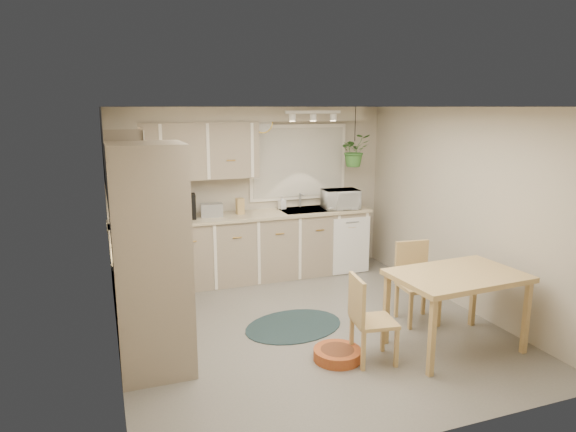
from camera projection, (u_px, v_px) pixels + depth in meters
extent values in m
plane|color=slate|center=(308.00, 327.00, 5.72)|extent=(4.20, 4.20, 0.00)
plane|color=white|center=(309.00, 107.00, 5.21)|extent=(4.20, 4.20, 0.00)
cube|color=#ACA28E|center=(253.00, 192.00, 7.39)|extent=(4.00, 0.04, 2.40)
cube|color=#ACA28E|center=(425.00, 284.00, 3.54)|extent=(4.00, 0.04, 2.40)
cube|color=#ACA28E|center=(111.00, 238.00, 4.79)|extent=(0.04, 4.20, 2.40)
cube|color=#ACA28E|center=(463.00, 209.00, 6.14)|extent=(0.04, 4.20, 2.40)
cube|color=gray|center=(141.00, 281.00, 5.85)|extent=(0.60, 1.85, 0.90)
cube|color=gray|center=(246.00, 248.00, 7.20)|extent=(3.60, 0.60, 0.90)
cube|color=beige|center=(139.00, 241.00, 5.75)|extent=(0.64, 1.89, 0.04)
cube|color=beige|center=(245.00, 216.00, 7.10)|extent=(3.64, 0.64, 0.04)
cube|color=gray|center=(151.00, 261.00, 4.58)|extent=(0.65, 0.65, 2.10)
cube|color=white|center=(187.00, 257.00, 4.69)|extent=(0.02, 0.56, 0.58)
cube|color=gray|center=(121.00, 160.00, 5.63)|extent=(0.35, 2.00, 0.75)
cube|color=gray|center=(183.00, 151.00, 6.76)|extent=(2.00, 0.35, 0.75)
cube|color=#ACA28E|center=(115.00, 116.00, 5.52)|extent=(0.30, 2.00, 0.20)
cube|color=#ACA28E|center=(240.00, 114.00, 6.96)|extent=(3.60, 0.30, 0.20)
cube|color=white|center=(145.00, 253.00, 5.22)|extent=(0.52, 0.58, 0.02)
cube|color=white|center=(140.00, 209.00, 5.12)|extent=(0.40, 0.60, 0.14)
cube|color=beige|center=(299.00, 162.00, 7.52)|extent=(1.40, 0.02, 1.00)
cube|color=silver|center=(298.00, 162.00, 7.53)|extent=(1.50, 0.02, 1.10)
cube|color=#9FA2A6|center=(305.00, 213.00, 7.42)|extent=(0.70, 0.48, 0.10)
cube|color=white|center=(351.00, 246.00, 7.43)|extent=(0.58, 0.02, 0.83)
cube|color=white|center=(313.00, 112.00, 6.89)|extent=(0.80, 0.04, 0.04)
cylinder|color=gold|center=(263.00, 123.00, 7.21)|extent=(0.30, 0.03, 0.30)
cube|color=tan|center=(455.00, 311.00, 5.14)|extent=(1.30, 0.90, 0.79)
cube|color=tan|center=(374.00, 319.00, 4.87)|extent=(0.45, 0.45, 0.86)
cube|color=tan|center=(418.00, 284.00, 5.76)|extent=(0.47, 0.47, 0.90)
ellipsoid|color=black|center=(294.00, 326.00, 5.72)|extent=(1.30, 1.09, 0.01)
cylinder|color=#9F521F|center=(337.00, 354.00, 4.96)|extent=(0.47, 0.47, 0.11)
imported|color=white|center=(341.00, 197.00, 7.45)|extent=(0.53, 0.32, 0.35)
imported|color=white|center=(282.00, 206.00, 7.43)|extent=(0.13, 0.21, 0.09)
imported|color=#366C2B|center=(354.00, 154.00, 7.39)|extent=(0.44, 0.49, 0.37)
cube|color=black|center=(188.00, 206.00, 6.80)|extent=(0.21, 0.25, 0.33)
cube|color=#9FA2A6|center=(212.00, 210.00, 6.95)|extent=(0.31, 0.21, 0.18)
cube|color=tan|center=(240.00, 206.00, 7.11)|extent=(0.11, 0.11, 0.22)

